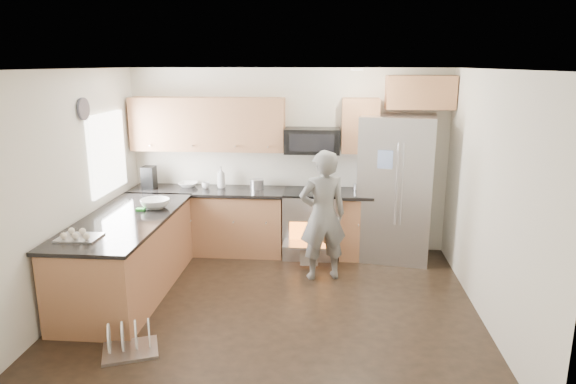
# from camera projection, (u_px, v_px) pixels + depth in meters

# --- Properties ---
(ground) EXTENTS (4.50, 4.50, 0.00)m
(ground) POSITION_uv_depth(u_px,v_px,m) (273.00, 307.00, 5.76)
(ground) COLOR black
(ground) RESTS_ON ground
(room_shell) EXTENTS (4.54, 4.04, 2.62)m
(room_shell) POSITION_uv_depth(u_px,v_px,m) (269.00, 160.00, 5.37)
(room_shell) COLOR white
(room_shell) RESTS_ON ground
(back_cabinet_run) EXTENTS (4.45, 0.64, 2.50)m
(back_cabinet_run) POSITION_uv_depth(u_px,v_px,m) (246.00, 186.00, 7.26)
(back_cabinet_run) COLOR #A56842
(back_cabinet_run) RESTS_ON ground
(peninsula) EXTENTS (0.96, 2.36, 1.04)m
(peninsula) POSITION_uv_depth(u_px,v_px,m) (128.00, 255.00, 6.03)
(peninsula) COLOR #A56842
(peninsula) RESTS_ON ground
(stove_range) EXTENTS (0.76, 0.97, 1.79)m
(stove_range) POSITION_uv_depth(u_px,v_px,m) (311.00, 208.00, 7.20)
(stove_range) COLOR #B7B7BC
(stove_range) RESTS_ON ground
(refrigerator) EXTENTS (1.09, 0.91, 1.99)m
(refrigerator) POSITION_uv_depth(u_px,v_px,m) (395.00, 188.00, 7.04)
(refrigerator) COLOR #B7B7BC
(refrigerator) RESTS_ON ground
(person) EXTENTS (0.69, 0.55, 1.65)m
(person) POSITION_uv_depth(u_px,v_px,m) (323.00, 216.00, 6.35)
(person) COLOR gray
(person) RESTS_ON ground
(dish_rack) EXTENTS (0.61, 0.56, 0.31)m
(dish_rack) POSITION_uv_depth(u_px,v_px,m) (130.00, 344.00, 4.84)
(dish_rack) COLOR #B7B7BC
(dish_rack) RESTS_ON ground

